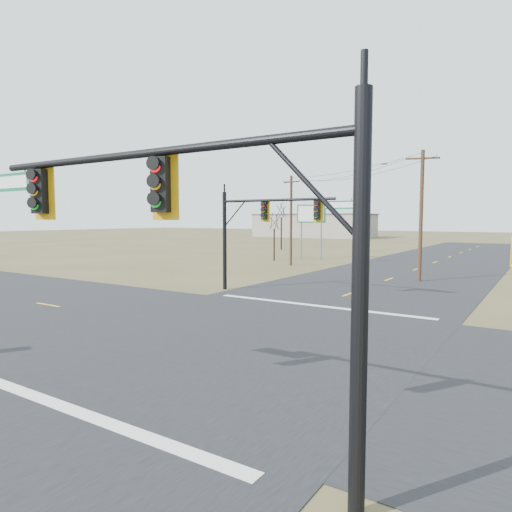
{
  "coord_description": "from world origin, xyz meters",
  "views": [
    {
      "loc": [
        10.1,
        -13.9,
        4.54
      ],
      "look_at": [
        0.42,
        1.0,
        3.09
      ],
      "focal_mm": 32.0,
      "sensor_mm": 36.0,
      "label": 1
    }
  ],
  "objects_px": {
    "bare_tree_a": "(274,221)",
    "utility_pole_far": "(291,219)",
    "mast_arm_far": "(267,219)",
    "bare_tree_b": "(281,210)",
    "utility_pole_near": "(421,214)",
    "highway_sign": "(311,221)",
    "mast_arm_near": "(164,211)",
    "streetlight_c": "(363,204)"
  },
  "relations": [
    {
      "from": "bare_tree_a",
      "to": "utility_pole_far",
      "type": "bearing_deg",
      "value": -41.96
    },
    {
      "from": "mast_arm_far",
      "to": "bare_tree_a",
      "type": "bearing_deg",
      "value": 109.39
    },
    {
      "from": "bare_tree_b",
      "to": "utility_pole_far",
      "type": "bearing_deg",
      "value": -57.8
    },
    {
      "from": "utility_pole_near",
      "to": "utility_pole_far",
      "type": "height_order",
      "value": "utility_pole_near"
    },
    {
      "from": "utility_pole_far",
      "to": "highway_sign",
      "type": "xyz_separation_m",
      "value": [
        -1.51,
        7.51,
        -0.2
      ]
    },
    {
      "from": "utility_pole_far",
      "to": "bare_tree_a",
      "type": "distance_m",
      "value": 5.46
    },
    {
      "from": "utility_pole_far",
      "to": "utility_pole_near",
      "type": "bearing_deg",
      "value": -20.25
    },
    {
      "from": "mast_arm_near",
      "to": "utility_pole_near",
      "type": "relative_size",
      "value": 1.09
    },
    {
      "from": "utility_pole_near",
      "to": "bare_tree_b",
      "type": "xyz_separation_m",
      "value": [
        -25.42,
        24.13,
        0.99
      ]
    },
    {
      "from": "streetlight_c",
      "to": "utility_pole_far",
      "type": "bearing_deg",
      "value": -121.91
    },
    {
      "from": "mast_arm_near",
      "to": "utility_pole_far",
      "type": "relative_size",
      "value": 1.19
    },
    {
      "from": "mast_arm_far",
      "to": "utility_pole_near",
      "type": "height_order",
      "value": "utility_pole_near"
    },
    {
      "from": "mast_arm_far",
      "to": "utility_pole_far",
      "type": "bearing_deg",
      "value": 103.59
    },
    {
      "from": "streetlight_c",
      "to": "mast_arm_near",
      "type": "bearing_deg",
      "value": -95.51
    },
    {
      "from": "bare_tree_a",
      "to": "utility_pole_near",
      "type": "bearing_deg",
      "value": -26.23
    },
    {
      "from": "utility_pole_far",
      "to": "bare_tree_a",
      "type": "relative_size",
      "value": 1.59
    },
    {
      "from": "mast_arm_near",
      "to": "bare_tree_b",
      "type": "bearing_deg",
      "value": 99.3
    },
    {
      "from": "mast_arm_far",
      "to": "highway_sign",
      "type": "height_order",
      "value": "mast_arm_far"
    },
    {
      "from": "bare_tree_a",
      "to": "highway_sign",
      "type": "bearing_deg",
      "value": 56.66
    },
    {
      "from": "mast_arm_near",
      "to": "utility_pole_far",
      "type": "bearing_deg",
      "value": 96.4
    },
    {
      "from": "mast_arm_far",
      "to": "bare_tree_b",
      "type": "distance_m",
      "value": 39.65
    },
    {
      "from": "bare_tree_a",
      "to": "bare_tree_b",
      "type": "distance_m",
      "value": 17.6
    },
    {
      "from": "bare_tree_a",
      "to": "bare_tree_b",
      "type": "relative_size",
      "value": 0.74
    },
    {
      "from": "utility_pole_near",
      "to": "bare_tree_a",
      "type": "bearing_deg",
      "value": 153.77
    },
    {
      "from": "utility_pole_near",
      "to": "bare_tree_a",
      "type": "height_order",
      "value": "utility_pole_near"
    },
    {
      "from": "mast_arm_far",
      "to": "utility_pole_near",
      "type": "distance_m",
      "value": 12.45
    },
    {
      "from": "highway_sign",
      "to": "mast_arm_far",
      "type": "bearing_deg",
      "value": -82.95
    },
    {
      "from": "mast_arm_far",
      "to": "bare_tree_b",
      "type": "xyz_separation_m",
      "value": [
        -18.99,
        34.79,
        1.35
      ]
    },
    {
      "from": "highway_sign",
      "to": "bare_tree_b",
      "type": "relative_size",
      "value": 0.83
    },
    {
      "from": "mast_arm_far",
      "to": "streetlight_c",
      "type": "distance_m",
      "value": 28.94
    },
    {
      "from": "mast_arm_far",
      "to": "highway_sign",
      "type": "bearing_deg",
      "value": 99.72
    },
    {
      "from": "mast_arm_near",
      "to": "streetlight_c",
      "type": "bearing_deg",
      "value": 86.95
    },
    {
      "from": "utility_pole_near",
      "to": "bare_tree_b",
      "type": "bearing_deg",
      "value": 136.49
    },
    {
      "from": "bare_tree_b",
      "to": "utility_pole_near",
      "type": "bearing_deg",
      "value": -43.51
    },
    {
      "from": "highway_sign",
      "to": "bare_tree_b",
      "type": "height_order",
      "value": "bare_tree_b"
    },
    {
      "from": "mast_arm_near",
      "to": "mast_arm_far",
      "type": "distance_m",
      "value": 18.83
    },
    {
      "from": "mast_arm_far",
      "to": "bare_tree_a",
      "type": "height_order",
      "value": "mast_arm_far"
    },
    {
      "from": "utility_pole_far",
      "to": "bare_tree_b",
      "type": "relative_size",
      "value": 1.18
    },
    {
      "from": "utility_pole_near",
      "to": "bare_tree_a",
      "type": "relative_size",
      "value": 1.73
    },
    {
      "from": "mast_arm_far",
      "to": "bare_tree_a",
      "type": "xyz_separation_m",
      "value": [
        -10.94,
        19.21,
        -0.22
      ]
    },
    {
      "from": "highway_sign",
      "to": "bare_tree_a",
      "type": "distance_m",
      "value": 4.63
    },
    {
      "from": "mast_arm_near",
      "to": "highway_sign",
      "type": "relative_size",
      "value": 1.68
    }
  ]
}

